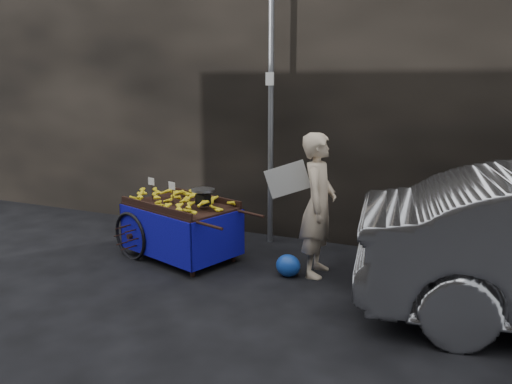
% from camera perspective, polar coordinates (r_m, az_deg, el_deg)
% --- Properties ---
extents(ground, '(80.00, 80.00, 0.00)m').
position_cam_1_polar(ground, '(6.60, -5.14, -8.50)').
color(ground, black).
rests_on(ground, ground).
extents(building_wall, '(13.50, 2.00, 5.00)m').
position_cam_1_polar(building_wall, '(8.40, 5.76, 13.36)').
color(building_wall, black).
rests_on(building_wall, ground).
extents(street_pole, '(0.12, 0.10, 4.00)m').
position_cam_1_polar(street_pole, '(7.22, 1.71, 9.67)').
color(street_pole, slate).
rests_on(street_pole, ground).
extents(banana_cart, '(2.18, 1.46, 1.09)m').
position_cam_1_polar(banana_cart, '(6.82, -8.85, -2.00)').
color(banana_cart, black).
rests_on(banana_cart, ground).
extents(vendor, '(0.89, 0.68, 1.77)m').
position_cam_1_polar(vendor, '(6.14, 7.11, -1.48)').
color(vendor, '#C0AB8F').
rests_on(vendor, ground).
extents(plastic_bag, '(0.31, 0.25, 0.28)m').
position_cam_1_polar(plastic_bag, '(6.23, 3.69, -8.39)').
color(plastic_bag, '#1642AB').
rests_on(plastic_bag, ground).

